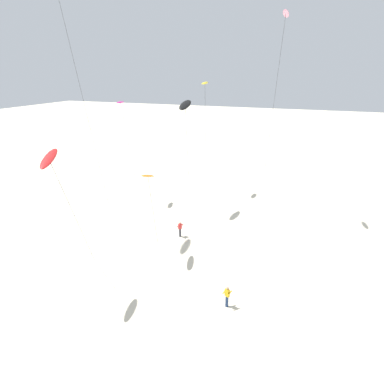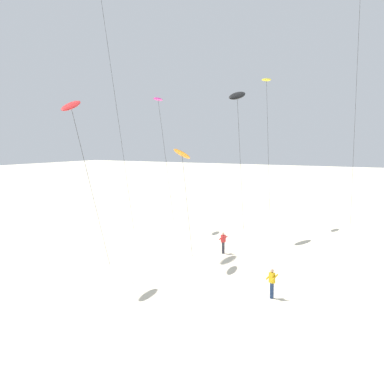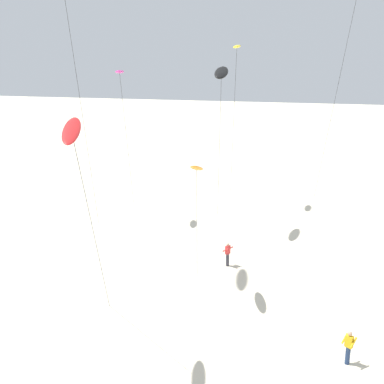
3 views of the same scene
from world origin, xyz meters
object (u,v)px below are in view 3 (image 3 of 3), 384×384
object	(u,v)px
kite_black	(221,73)
kite_flyer_nearest	(349,347)
kite_yellow	(237,49)
kite_magenta	(120,74)
kite_orange	(197,169)
kite_red	(72,133)
kite_flyer_middle	(228,254)

from	to	relation	value
kite_black	kite_flyer_nearest	world-z (taller)	kite_black
kite_flyer_nearest	kite_yellow	bearing A→B (deg)	22.92
kite_yellow	kite_magenta	size ratio (longest dim) A/B	1.17
kite_orange	kite_magenta	world-z (taller)	kite_magenta
kite_yellow	kite_red	bearing A→B (deg)	176.19
kite_black	kite_magenta	world-z (taller)	kite_black
kite_yellow	kite_orange	xyz separation A→B (m)	(-18.86, -1.43, -6.73)
kite_yellow	kite_flyer_middle	bearing A→B (deg)	-170.55
kite_magenta	kite_red	bearing A→B (deg)	-161.33
kite_orange	kite_magenta	size ratio (longest dim) A/B	0.64
kite_yellow	kite_magenta	distance (m)	11.08
kite_magenta	kite_flyer_nearest	bearing A→B (deg)	-131.75
kite_magenta	kite_black	bearing A→B (deg)	-91.93
kite_magenta	kite_flyer_middle	size ratio (longest dim) A/B	7.64
kite_orange	kite_flyer_nearest	world-z (taller)	kite_orange
kite_black	kite_red	size ratio (longest dim) A/B	1.17
kite_orange	kite_flyer_nearest	xyz separation A→B (m)	(-4.38, -8.39, -6.81)
kite_black	kite_yellow	world-z (taller)	kite_yellow
kite_yellow	kite_magenta	bearing A→B (deg)	130.80
kite_flyer_nearest	kite_orange	bearing A→B (deg)	62.44
kite_magenta	kite_red	distance (m)	20.35
kite_red	kite_magenta	bearing A→B (deg)	18.67
kite_red	kite_flyer_nearest	bearing A→B (deg)	-75.08
kite_magenta	kite_flyer_middle	distance (m)	17.23
kite_orange	kite_flyer_nearest	size ratio (longest dim) A/B	4.93
kite_magenta	kite_orange	bearing A→B (deg)	-140.52
kite_magenta	kite_flyer_middle	bearing A→B (deg)	-124.15
kite_black	kite_flyer_middle	xyz separation A→B (m)	(-6.92, -2.14, -11.62)
kite_orange	kite_flyer_nearest	distance (m)	11.66
kite_flyer_nearest	kite_flyer_middle	xyz separation A→B (m)	(8.92, 7.44, 0.00)
kite_flyer_nearest	kite_magenta	bearing A→B (deg)	48.25
kite_orange	kite_red	distance (m)	8.65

